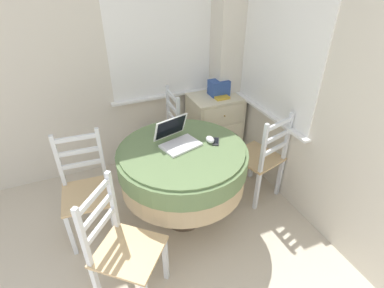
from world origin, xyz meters
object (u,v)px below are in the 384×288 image
Objects in this scene: book_on_cabinet at (219,95)px; dining_chair_camera_near at (123,249)px; dining_chair_near_right_window at (261,158)px; computer_mouse at (210,140)px; dining_chair_near_back_window at (162,135)px; laptop at (177,139)px; cell_phone at (216,141)px; corner_cabinet at (214,126)px; round_dining_table at (183,164)px; dining_chair_left_flank at (86,190)px; storage_box at (219,88)px.

dining_chair_camera_near is at bearing -136.57° from book_on_cabinet.
dining_chair_near_right_window and dining_chair_camera_near have the same top height.
dining_chair_near_right_window is 0.87m from book_on_cabinet.
computer_mouse is 0.10× the size of dining_chair_near_back_window.
cell_phone is at bearing -18.74° from laptop.
cell_phone is at bearing -119.23° from book_on_cabinet.
laptop is 1.15m from corner_cabinet.
dining_chair_near_back_window is at bearing 84.67° from round_dining_table.
round_dining_table is at bearing -178.95° from dining_chair_near_right_window.
corner_cabinet is 0.40m from book_on_cabinet.
dining_chair_camera_near is at bearing -141.49° from round_dining_table.
corner_cabinet is at bearing 44.72° from dining_chair_camera_near.
dining_chair_left_flank is at bearing 168.73° from cell_phone.
dining_chair_near_back_window is 1.00× the size of dining_chair_left_flank.
laptop reaches higher than corner_cabinet.
laptop reaches higher than storage_box.
cell_phone is at bearing -22.23° from computer_mouse.
laptop is at bearing -96.88° from dining_chair_near_back_window.
dining_chair_near_right_window is at bearing 19.74° from dining_chair_camera_near.
laptop is 0.32m from cell_phone.
corner_cabinet is (0.75, 0.77, -0.44)m from laptop.
cell_phone is at bearing -118.72° from storage_box.
dining_chair_camera_near reaches higher than book_on_cabinet.
computer_mouse is at bearing -0.35° from round_dining_table.
computer_mouse is 0.12× the size of corner_cabinet.
book_on_cabinet is (1.39, 1.32, 0.34)m from dining_chair_camera_near.
round_dining_table is at bearing -130.82° from corner_cabinet.
book_on_cabinet is at bearing 93.52° from dining_chair_near_right_window.
corner_cabinet is at bearing 4.46° from dining_chair_near_back_window.
round_dining_table is 0.22m from laptop.
dining_chair_left_flank is (-1.59, 0.18, 0.00)m from dining_chair_near_right_window.
round_dining_table is at bearing 179.65° from computer_mouse.
laptop is at bearing 161.88° from computer_mouse.
storage_box is at bearing 44.68° from laptop.
dining_chair_near_right_window is 1.00× the size of dining_chair_left_flank.
cell_phone is (0.04, -0.02, -0.02)m from computer_mouse.
storage_box reaches higher than book_on_cabinet.
cell_phone is (0.31, -0.10, -0.04)m from laptop.
book_on_cabinet reaches higher than round_dining_table.
dining_chair_camera_near reaches higher than corner_cabinet.
dining_chair_left_flank reaches higher than round_dining_table.
laptop is 0.87m from dining_chair_left_flank.
laptop reaches higher than book_on_cabinet.
dining_chair_left_flank is (-0.78, 0.19, -0.17)m from round_dining_table.
dining_chair_near_right_window is 4.49× the size of storage_box.
book_on_cabinet is at bearing 1.47° from dining_chair_near_back_window.
dining_chair_near_right_window is (0.56, 0.02, -0.36)m from computer_mouse.
computer_mouse is 0.96m from book_on_cabinet.
computer_mouse is at bearing -18.12° from laptop.
dining_chair_near_back_window is (0.09, 0.71, -0.38)m from laptop.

